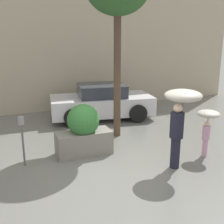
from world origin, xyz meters
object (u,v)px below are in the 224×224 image
(parking_meter, at_px, (22,131))
(person_adult, at_px, (181,109))
(planter_box, at_px, (84,131))
(parked_car_near, at_px, (102,102))
(person_child, at_px, (208,120))

(parking_meter, bearing_deg, person_adult, -23.37)
(planter_box, relative_size, parking_meter, 1.17)
(planter_box, distance_m, parked_car_near, 3.53)
(person_child, relative_size, parked_car_near, 0.31)
(planter_box, xyz_separation_m, parked_car_near, (1.67, 3.11, -0.02))
(planter_box, bearing_deg, person_child, -24.02)
(person_child, height_order, parked_car_near, parked_car_near)
(parking_meter, bearing_deg, person_child, -14.94)
(planter_box, distance_m, parking_meter, 1.61)
(planter_box, distance_m, person_adult, 2.65)
(person_child, bearing_deg, person_adult, 158.19)
(person_adult, distance_m, parking_meter, 3.86)
(person_adult, xyz_separation_m, parking_meter, (-3.50, 1.51, -0.56))
(person_child, bearing_deg, parking_meter, 128.56)
(person_adult, bearing_deg, planter_box, 130.09)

